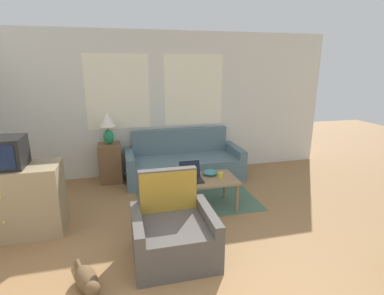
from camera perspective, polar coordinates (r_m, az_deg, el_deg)
wall_back at (r=5.61m, az=-5.85°, el=8.17°), size 6.52×0.06×2.60m
rug at (r=4.98m, az=-0.05°, el=-8.30°), size 1.80×1.85×0.01m
couch at (r=5.48m, az=-1.62°, el=-3.18°), size 2.07×0.84×0.86m
armchair at (r=3.36m, az=-3.64°, el=-15.95°), size 0.85×0.79×0.90m
tv_dresser at (r=4.25m, az=-31.30°, el=-8.76°), size 1.18×0.57×0.86m
television at (r=4.06m, az=-32.51°, el=-0.86°), size 0.48×0.44×0.35m
side_table at (r=5.48m, az=-15.25°, el=-2.83°), size 0.38×0.38×0.69m
table_lamp at (r=5.31m, az=-15.77°, el=4.21°), size 0.28×0.28×0.55m
coffee_table at (r=4.31m, az=1.83°, el=-6.59°), size 1.00×0.60×0.44m
laptop at (r=4.23m, az=-0.16°, el=-5.48°), size 0.30×0.30×0.25m
cup_navy at (r=4.38m, az=-3.56°, el=-4.99°), size 0.08×0.08×0.08m
cup_yellow at (r=4.33m, az=5.49°, el=-5.27°), size 0.07×0.07×0.08m
snack_bowl at (r=4.43m, az=3.40°, el=-4.75°), size 0.21×0.21×0.08m
cat_black at (r=3.16m, az=-19.32°, el=-22.75°), size 0.30×0.65×0.20m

